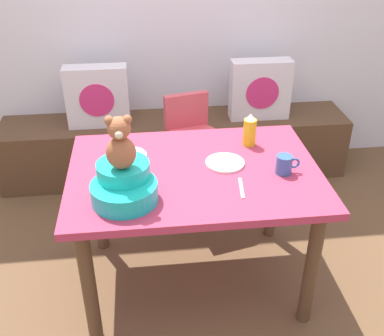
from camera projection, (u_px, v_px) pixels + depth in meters
name	position (u px, v px, depth m)	size (l,w,h in m)	color
ground_plane	(194.00, 278.00, 2.71)	(8.00, 8.00, 0.00)	brown
window_bench	(176.00, 147.00, 3.61)	(2.60, 0.44, 0.46)	brown
pillow_floral_left	(97.00, 97.00, 3.31)	(0.44, 0.15, 0.44)	silver
pillow_floral_right	(260.00, 90.00, 3.42)	(0.44, 0.15, 0.44)	silver
book_stack	(186.00, 115.00, 3.48)	(0.20, 0.14, 0.07)	#4E71A1
dining_table	(194.00, 188.00, 2.38)	(1.25, 0.89, 0.74)	#B73351
highchair	(193.00, 139.00, 3.09)	(0.40, 0.50, 0.79)	#D84C59
infant_seat_teal	(124.00, 185.00, 2.08)	(0.30, 0.33, 0.16)	#19BDB1
teddy_bear	(120.00, 144.00, 1.97)	(0.13, 0.12, 0.25)	#A25B39
ketchup_bottle	(250.00, 130.00, 2.51)	(0.07, 0.07, 0.18)	gold
coffee_mug	(285.00, 164.00, 2.28)	(0.12, 0.08, 0.09)	#335999
dinner_plate_near	(225.00, 163.00, 2.38)	(0.20, 0.20, 0.01)	white
dinner_plate_far	(128.00, 156.00, 2.43)	(0.20, 0.20, 0.01)	white
table_fork	(241.00, 188.00, 2.18)	(0.02, 0.17, 0.01)	silver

